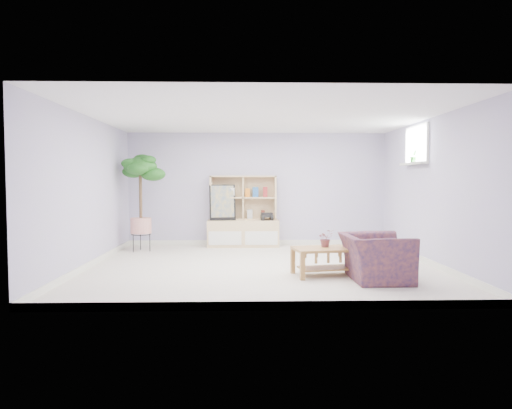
{
  "coord_description": "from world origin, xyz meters",
  "views": [
    {
      "loc": [
        -0.29,
        -7.28,
        1.38
      ],
      "look_at": [
        -0.07,
        0.69,
        0.96
      ],
      "focal_mm": 32.0,
      "sensor_mm": 36.0,
      "label": 1
    }
  ],
  "objects_px": {
    "storage_unit": "(243,211)",
    "floor_tree": "(141,202)",
    "coffee_table": "(328,261)",
    "armchair": "(376,254)"
  },
  "relations": [
    {
      "from": "storage_unit",
      "to": "armchair",
      "type": "relative_size",
      "value": 1.51
    },
    {
      "from": "floor_tree",
      "to": "coffee_table",
      "type": "bearing_deg",
      "value": -36.32
    },
    {
      "from": "storage_unit",
      "to": "coffee_table",
      "type": "bearing_deg",
      "value": -67.29
    },
    {
      "from": "coffee_table",
      "to": "armchair",
      "type": "relative_size",
      "value": 1.01
    },
    {
      "from": "storage_unit",
      "to": "floor_tree",
      "type": "relative_size",
      "value": 0.78
    },
    {
      "from": "storage_unit",
      "to": "armchair",
      "type": "distance_m",
      "value": 3.8
    },
    {
      "from": "storage_unit",
      "to": "coffee_table",
      "type": "height_order",
      "value": "storage_unit"
    },
    {
      "from": "storage_unit",
      "to": "armchair",
      "type": "height_order",
      "value": "storage_unit"
    },
    {
      "from": "floor_tree",
      "to": "armchair",
      "type": "relative_size",
      "value": 1.94
    },
    {
      "from": "storage_unit",
      "to": "floor_tree",
      "type": "distance_m",
      "value": 2.09
    }
  ]
}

